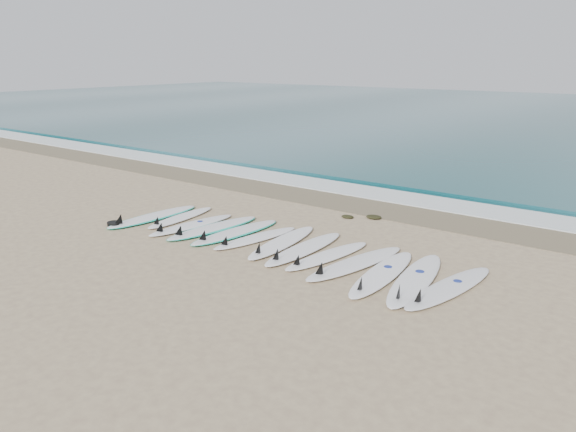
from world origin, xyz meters
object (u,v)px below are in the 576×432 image
Objects in this scene: surfboard_6 at (281,242)px; surfboard_12 at (448,288)px; surfboard_0 at (152,217)px; leash_coil at (114,224)px.

surfboard_12 is (3.83, -0.21, 0.00)m from surfboard_6.
surfboard_0 is 1.02× the size of surfboard_6.
surfboard_0 is 5.94× the size of leash_coil.
surfboard_6 is at bearing 6.19° from surfboard_0.
leash_coil is (-4.09, -1.29, -0.01)m from surfboard_6.
surfboard_0 is 7.68m from surfboard_12.
surfboard_12 is at bearing -10.68° from surfboard_6.
surfboard_0 is 1.00× the size of surfboard_12.
surfboard_12 is at bearing 2.16° from surfboard_0.
surfboard_0 is at bearing 75.65° from leash_coil.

